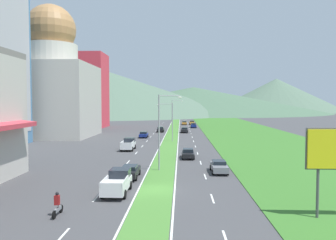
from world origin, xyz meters
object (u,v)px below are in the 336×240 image
at_px(street_lamp_near, 162,127).
at_px(car_1, 184,130).
at_px(car_7, 188,153).
at_px(car_4, 219,166).
at_px(motorcycle_rider, 57,206).
at_px(car_3, 160,129).
at_px(street_lamp_mid, 170,119).
at_px(street_lamp_far, 173,113).
at_px(car_6, 144,135).
at_px(car_8, 130,171).
at_px(pickup_truck_1, 129,144).
at_px(car_2, 194,125).
at_px(car_5, 192,123).
at_px(pickup_truck_0, 118,182).
at_px(car_0, 184,123).

bearing_deg(street_lamp_near, car_1, 86.31).
bearing_deg(car_7, car_1, -179.87).
xyz_separation_m(street_lamp_near, car_4, (6.96, -0.90, -4.64)).
bearing_deg(motorcycle_rider, car_4, -40.88).
bearing_deg(car_3, street_lamp_mid, -171.30).
height_order(street_lamp_far, car_6, street_lamp_far).
bearing_deg(car_3, car_1, -104.37).
distance_m(car_3, car_8, 58.18).
distance_m(street_lamp_near, car_3, 54.36).
bearing_deg(car_4, street_lamp_mid, -167.73).
bearing_deg(car_7, street_lamp_mid, -171.04).
height_order(car_6, pickup_truck_1, pickup_truck_1).
bearing_deg(car_3, car_6, 168.82).
bearing_deg(car_8, street_lamp_mid, -5.59).
bearing_deg(car_2, car_7, -2.93).
bearing_deg(car_1, car_5, 174.66).
height_order(car_2, car_5, car_2).
distance_m(street_lamp_mid, motorcycle_rider, 47.93).
xyz_separation_m(car_6, pickup_truck_0, (3.09, -48.71, 0.24)).
height_order(street_lamp_near, car_3, street_lamp_near).
height_order(street_lamp_mid, car_4, street_lamp_mid).
height_order(street_lamp_near, car_5, street_lamp_near).
height_order(car_0, car_6, car_6).
height_order(car_5, pickup_truck_1, pickup_truck_1).
height_order(car_4, car_6, car_6).
distance_m(street_lamp_mid, car_7, 21.88).
height_order(car_3, motorcycle_rider, motorcycle_rider).
bearing_deg(car_5, pickup_truck_0, -5.92).
bearing_deg(car_1, motorcycle_rider, -8.33).
relative_size(car_3, car_5, 0.97).
distance_m(street_lamp_near, pickup_truck_0, 11.72).
bearing_deg(street_lamp_mid, car_3, 98.70).
xyz_separation_m(street_lamp_near, street_lamp_mid, (0.12, 30.53, -0.52)).
bearing_deg(car_5, car_1, -5.34).
height_order(car_3, car_7, car_3).
xyz_separation_m(car_4, car_5, (-0.33, 88.11, 0.04)).
bearing_deg(car_0, car_1, -0.51).
bearing_deg(car_6, pickup_truck_1, 178.94).
xyz_separation_m(car_3, car_6, (-3.09, -15.63, -0.02)).
height_order(car_0, car_7, car_7).
distance_m(car_3, car_4, 55.93).
relative_size(car_5, pickup_truck_1, 0.82).
relative_size(car_3, pickup_truck_1, 0.80).
xyz_separation_m(car_0, pickup_truck_1, (-10.61, -67.92, 0.26)).
distance_m(car_3, pickup_truck_0, 64.34).
bearing_deg(pickup_truck_1, car_0, -8.88).
height_order(street_lamp_mid, car_5, street_lamp_mid).
height_order(car_1, pickup_truck_1, pickup_truck_1).
relative_size(car_5, pickup_truck_0, 0.82).
distance_m(car_0, car_4, 86.76).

